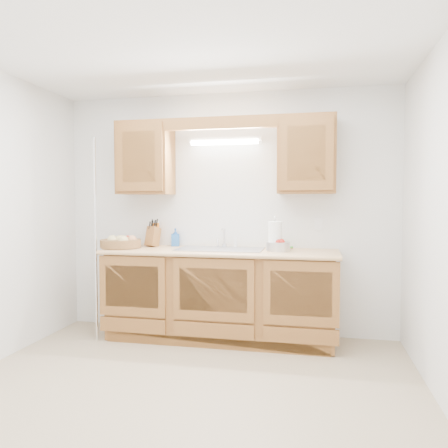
% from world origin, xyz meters
% --- Properties ---
extents(room, '(3.52, 3.50, 2.50)m').
position_xyz_m(room, '(0.00, 0.00, 1.25)').
color(room, tan).
rests_on(room, ground).
extents(base_cabinets, '(2.20, 0.60, 0.86)m').
position_xyz_m(base_cabinets, '(0.00, 1.20, 0.44)').
color(base_cabinets, brown).
rests_on(base_cabinets, ground).
extents(countertop, '(2.30, 0.63, 0.04)m').
position_xyz_m(countertop, '(0.00, 1.19, 0.88)').
color(countertop, tan).
rests_on(countertop, base_cabinets).
extents(upper_cabinet_left, '(0.55, 0.33, 0.75)m').
position_xyz_m(upper_cabinet_left, '(-0.83, 1.33, 1.83)').
color(upper_cabinet_left, brown).
rests_on(upper_cabinet_left, room).
extents(upper_cabinet_right, '(0.55, 0.33, 0.75)m').
position_xyz_m(upper_cabinet_right, '(0.83, 1.33, 1.83)').
color(upper_cabinet_right, brown).
rests_on(upper_cabinet_right, room).
extents(valance, '(2.20, 0.05, 0.12)m').
position_xyz_m(valance, '(0.00, 1.19, 2.14)').
color(valance, brown).
rests_on(valance, room).
extents(fluorescent_fixture, '(0.76, 0.08, 0.08)m').
position_xyz_m(fluorescent_fixture, '(0.00, 1.42, 2.00)').
color(fluorescent_fixture, white).
rests_on(fluorescent_fixture, room).
extents(sink, '(0.84, 0.46, 0.36)m').
position_xyz_m(sink, '(0.00, 1.21, 0.83)').
color(sink, '#9E9EA3').
rests_on(sink, countertop).
extents(wire_shelf_pole, '(0.03, 0.03, 2.00)m').
position_xyz_m(wire_shelf_pole, '(-1.20, 0.94, 1.00)').
color(wire_shelf_pole, silver).
rests_on(wire_shelf_pole, ground).
extents(outlet_plate, '(0.08, 0.01, 0.12)m').
position_xyz_m(outlet_plate, '(0.95, 1.49, 1.15)').
color(outlet_plate, white).
rests_on(outlet_plate, room).
extents(fruit_basket, '(0.50, 0.50, 0.13)m').
position_xyz_m(fruit_basket, '(-1.03, 1.14, 0.96)').
color(fruit_basket, brown).
rests_on(fruit_basket, countertop).
extents(knife_block, '(0.14, 0.19, 0.30)m').
position_xyz_m(knife_block, '(-0.76, 1.34, 1.01)').
color(knife_block, brown).
rests_on(knife_block, countertop).
extents(orange_canister, '(0.10, 0.10, 0.26)m').
position_xyz_m(orange_canister, '(-0.76, 1.42, 1.03)').
color(orange_canister, orange).
rests_on(orange_canister, countertop).
extents(soap_bottle, '(0.11, 0.11, 0.19)m').
position_xyz_m(soap_bottle, '(-0.54, 1.43, 1.00)').
color(soap_bottle, '#215AA9').
rests_on(soap_bottle, countertop).
extents(sponge, '(0.11, 0.08, 0.02)m').
position_xyz_m(sponge, '(0.64, 1.44, 0.91)').
color(sponge, '#CC333F').
rests_on(sponge, countertop).
extents(paper_towel, '(0.16, 0.16, 0.33)m').
position_xyz_m(paper_towel, '(0.54, 1.21, 1.04)').
color(paper_towel, silver).
rests_on(paper_towel, countertop).
extents(apple_bowl, '(0.23, 0.23, 0.12)m').
position_xyz_m(apple_bowl, '(0.57, 1.19, 0.95)').
color(apple_bowl, silver).
rests_on(apple_bowl, countertop).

